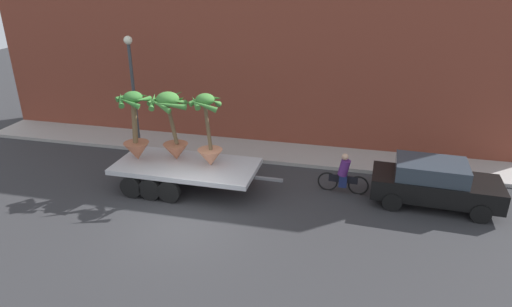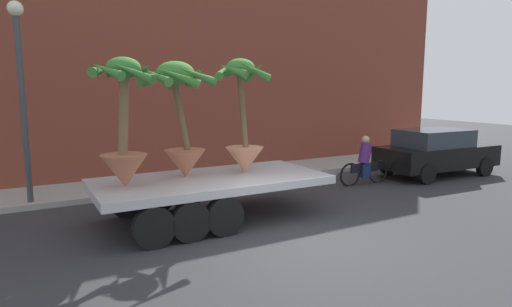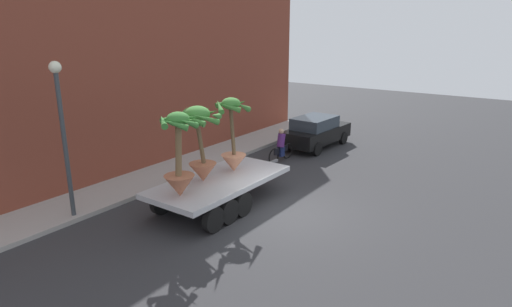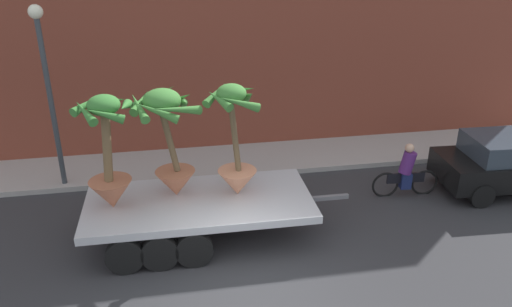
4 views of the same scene
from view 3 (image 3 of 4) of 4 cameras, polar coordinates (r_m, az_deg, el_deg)
ground_plane at (r=14.57m, az=3.99°, el=-7.76°), size 60.00×60.00×0.00m
sidewalk at (r=18.21m, az=-12.65°, el=-2.85°), size 24.00×2.20×0.15m
building_facade at (r=18.60m, az=-17.12°, el=11.07°), size 24.00×1.20×8.91m
flatbed_trailer at (r=14.70m, az=-5.37°, el=-4.38°), size 6.16×2.50×0.98m
potted_palm_rear at (r=15.15m, az=-3.06°, el=1.83°), size 1.24×1.29×2.65m
potted_palm_middle at (r=14.14m, az=-7.35°, el=1.56°), size 1.60×1.69×2.56m
potted_palm_front at (r=13.11m, az=-10.06°, el=-0.93°), size 1.24×1.28×2.59m
cyclist at (r=19.80m, az=3.30°, el=0.89°), size 1.84×0.36×1.54m
parked_car at (r=22.23m, az=7.85°, el=2.91°), size 4.27×2.01×1.58m
street_lamp at (r=14.30m, az=-24.08°, el=3.99°), size 0.36×0.36×4.83m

